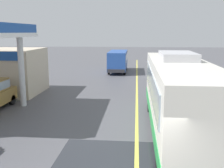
% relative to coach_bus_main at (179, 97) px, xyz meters
% --- Properties ---
extents(ground, '(120.00, 120.00, 0.00)m').
position_rel_coach_bus_main_xyz_m(ground, '(-1.89, 13.44, -1.72)').
color(ground, '#4C4C51').
extents(lane_divider_stripe, '(0.16, 50.00, 0.01)m').
position_rel_coach_bus_main_xyz_m(lane_divider_stripe, '(-1.89, 8.44, -1.72)').
color(lane_divider_stripe, '#D8CC4C').
rests_on(lane_divider_stripe, ground).
extents(coach_bus_main, '(2.60, 11.04, 3.69)m').
position_rel_coach_bus_main_xyz_m(coach_bus_main, '(0.00, 0.00, 0.00)').
color(coach_bus_main, silver).
rests_on(coach_bus_main, ground).
extents(minibus_opposing_lane, '(2.04, 6.13, 2.44)m').
position_rel_coach_bus_main_xyz_m(minibus_opposing_lane, '(-4.13, 19.22, -0.25)').
color(minibus_opposing_lane, '#264C9E').
rests_on(minibus_opposing_lane, ground).
extents(car_trailing_behind_bus, '(1.70, 4.20, 1.82)m').
position_rel_coach_bus_main_xyz_m(car_trailing_behind_bus, '(0.56, 16.19, -0.71)').
color(car_trailing_behind_bus, '#B2B2B7').
rests_on(car_trailing_behind_bus, ground).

